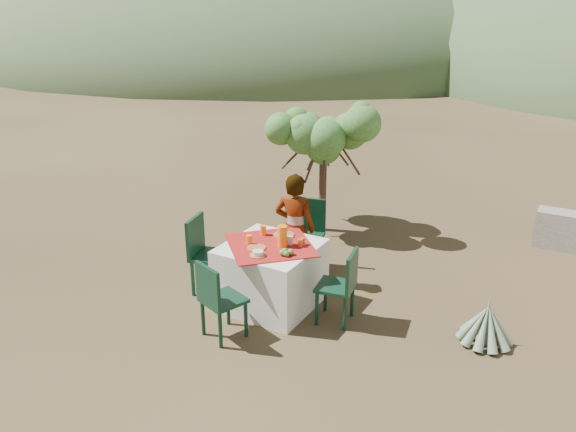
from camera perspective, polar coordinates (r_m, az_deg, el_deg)
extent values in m
plane|color=#342617|center=(6.78, -0.14, -8.80)|extent=(160.00, 160.00, 0.00)
cube|color=white|center=(6.60, -1.76, -6.00)|extent=(1.02, 1.02, 0.75)
cube|color=maroon|center=(6.44, -1.80, -2.96)|extent=(1.30, 1.30, 0.01)
cylinder|color=black|center=(7.37, 0.17, -4.22)|extent=(0.05, 0.05, 0.47)
cylinder|color=black|center=(7.30, 2.85, -4.52)|extent=(0.05, 0.05, 0.47)
cylinder|color=black|center=(7.68, 0.85, -3.15)|extent=(0.05, 0.05, 0.47)
cylinder|color=black|center=(7.61, 3.42, -3.43)|extent=(0.05, 0.05, 0.47)
cube|color=black|center=(7.40, 1.84, -2.17)|extent=(0.53, 0.53, 0.04)
cube|color=black|center=(7.48, 2.21, 0.15)|extent=(0.43, 0.15, 0.46)
cylinder|color=black|center=(6.06, -4.31, -10.35)|extent=(0.04, 0.04, 0.43)
cylinder|color=black|center=(6.29, -6.10, -9.17)|extent=(0.04, 0.04, 0.43)
cylinder|color=black|center=(5.90, -6.90, -11.37)|extent=(0.04, 0.04, 0.43)
cylinder|color=black|center=(6.14, -8.63, -10.10)|extent=(0.04, 0.04, 0.43)
cube|color=black|center=(5.99, -6.57, -8.46)|extent=(0.51, 0.51, 0.04)
cube|color=black|center=(5.79, -8.15, -7.01)|extent=(0.39, 0.17, 0.42)
cylinder|color=black|center=(6.79, -6.92, -6.66)|extent=(0.05, 0.05, 0.47)
cylinder|color=black|center=(7.08, -5.78, -5.40)|extent=(0.05, 0.05, 0.47)
cylinder|color=black|center=(6.93, -9.65, -6.23)|extent=(0.05, 0.05, 0.47)
cylinder|color=black|center=(7.21, -8.42, -5.02)|extent=(0.05, 0.05, 0.47)
cube|color=black|center=(6.90, -7.79, -4.05)|extent=(0.53, 0.53, 0.04)
cube|color=black|center=(6.88, -9.41, -1.93)|extent=(0.14, 0.44, 0.46)
cylinder|color=black|center=(6.53, 3.82, -7.96)|extent=(0.04, 0.04, 0.42)
cylinder|color=black|center=(6.26, 2.95, -9.28)|extent=(0.04, 0.04, 0.42)
cylinder|color=black|center=(6.46, 6.56, -8.41)|extent=(0.04, 0.04, 0.42)
cylinder|color=black|center=(6.19, 5.81, -9.77)|extent=(0.04, 0.04, 0.42)
cube|color=black|center=(6.25, 4.84, -7.15)|extent=(0.45, 0.45, 0.04)
cube|color=black|center=(6.11, 6.52, -5.53)|extent=(0.10, 0.40, 0.41)
imported|color=#8C6651|center=(7.00, 0.70, -1.31)|extent=(0.58, 0.43, 1.43)
cylinder|color=#462F23|center=(8.68, 3.54, 2.73)|extent=(0.11, 0.11, 1.34)
sphere|color=#2C6123|center=(8.50, 3.63, 7.03)|extent=(0.57, 0.57, 0.57)
sphere|color=#2C6123|center=(8.26, 6.96, 7.54)|extent=(0.54, 0.54, 0.54)
sphere|color=#2C6123|center=(8.78, 1.10, 8.14)|extent=(0.50, 0.50, 0.50)
sphere|color=#2C6123|center=(8.89, 5.75, 8.83)|extent=(0.52, 0.52, 0.52)
sphere|color=#2C6123|center=(8.05, 2.43, 6.64)|extent=(0.46, 0.46, 0.46)
sphere|color=gray|center=(6.39, 19.32, -11.69)|extent=(0.19, 0.19, 0.19)
cone|color=gray|center=(6.26, 19.59, -9.76)|extent=(0.11, 0.11, 0.55)
cone|color=gray|center=(6.24, 20.49, -10.67)|extent=(0.33, 0.20, 0.48)
cone|color=gray|center=(6.31, 20.67, -10.35)|extent=(0.34, 0.17, 0.47)
cone|color=gray|center=(6.37, 20.40, -10.00)|extent=(0.26, 0.29, 0.49)
cone|color=gray|center=(6.40, 19.82, -9.76)|extent=(0.12, 0.34, 0.47)
cone|color=gray|center=(6.39, 19.12, -9.71)|extent=(0.24, 0.31, 0.48)
cone|color=gray|center=(6.35, 18.57, -9.86)|extent=(0.33, 0.20, 0.48)
cone|color=gray|center=(6.28, 18.37, -10.18)|extent=(0.34, 0.17, 0.47)
cone|color=gray|center=(6.22, 18.62, -10.53)|extent=(0.26, 0.29, 0.49)
cone|color=gray|center=(6.19, 19.22, -10.79)|extent=(0.12, 0.34, 0.47)
cone|color=gray|center=(6.20, 19.94, -10.84)|extent=(0.24, 0.31, 0.48)
ellipsoid|color=#324828|center=(41.03, -1.13, 15.91)|extent=(40.00, 40.00, 16.00)
ellipsoid|color=slate|center=(57.64, 23.67, 15.62)|extent=(60.00, 60.00, 24.00)
cylinder|color=brown|center=(6.68, -0.42, -1.92)|extent=(0.25, 0.25, 0.01)
cylinder|color=brown|center=(6.34, -3.21, -3.24)|extent=(0.21, 0.21, 0.01)
cylinder|color=orange|center=(6.68, -2.53, -1.45)|extent=(0.07, 0.07, 0.12)
cylinder|color=orange|center=(6.44, -3.96, -2.42)|extent=(0.07, 0.07, 0.11)
cylinder|color=orange|center=(6.34, -0.56, -2.05)|extent=(0.11, 0.11, 0.24)
cylinder|color=brown|center=(6.16, -3.08, -4.00)|extent=(0.19, 0.19, 0.01)
cylinder|color=silver|center=(6.14, -3.08, -3.75)|extent=(0.12, 0.12, 0.05)
cylinder|color=#BD5621|center=(6.36, 1.26, -2.75)|extent=(0.06, 0.06, 0.09)
cylinder|color=#BD5621|center=(6.41, 1.54, -2.58)|extent=(0.05, 0.05, 0.08)
cube|color=silver|center=(6.42, 0.13, -2.49)|extent=(0.09, 0.07, 0.10)
sphere|color=#517F2E|center=(6.18, -0.33, -3.58)|extent=(0.07, 0.07, 0.07)
sphere|color=#517F2E|center=(6.15, 0.28, -3.68)|extent=(0.07, 0.07, 0.07)
sphere|color=#517F2E|center=(6.12, -0.16, -3.84)|extent=(0.07, 0.07, 0.07)
sphere|color=#517F2E|center=(6.14, -0.57, -3.74)|extent=(0.07, 0.07, 0.07)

